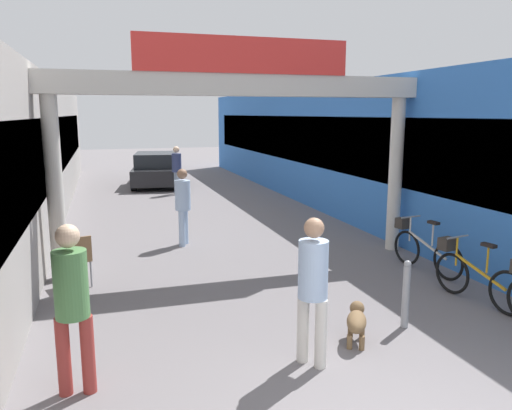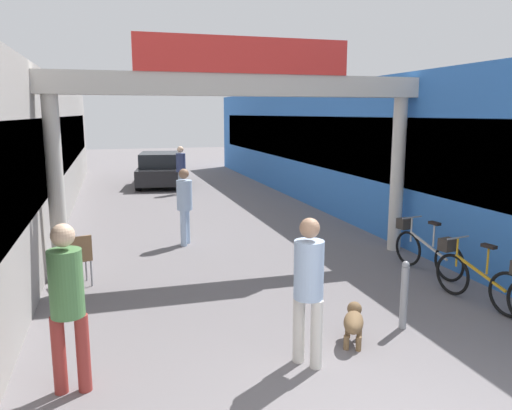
{
  "view_description": "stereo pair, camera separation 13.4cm",
  "coord_description": "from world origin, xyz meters",
  "px_view_note": "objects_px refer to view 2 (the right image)",
  "views": [
    {
      "loc": [
        -2.53,
        -2.84,
        2.88
      ],
      "look_at": [
        0.0,
        5.39,
        1.3
      ],
      "focal_mm": 35.0,
      "sensor_mm": 36.0,
      "label": 1
    },
    {
      "loc": [
        -2.41,
        -2.88,
        2.88
      ],
      "look_at": [
        0.0,
        5.39,
        1.3
      ],
      "focal_mm": 35.0,
      "sensor_mm": 36.0,
      "label": 2
    }
  ],
  "objects_px": {
    "bicycle_orange_second": "(473,275)",
    "cafe_chair_wood_nearer": "(79,256)",
    "pedestrian_with_dog": "(309,282)",
    "dog_on_leash": "(354,321)",
    "bicycle_silver_third": "(423,248)",
    "pedestrian_companion": "(67,297)",
    "bollard_post_metal": "(404,294)",
    "pedestrian_carrying_crate": "(185,202)",
    "parked_car_black": "(161,169)",
    "pedestrian_elderly_walking": "(181,167)"
  },
  "relations": [
    {
      "from": "pedestrian_with_dog",
      "to": "bicycle_orange_second",
      "type": "height_order",
      "value": "pedestrian_with_dog"
    },
    {
      "from": "pedestrian_companion",
      "to": "pedestrian_elderly_walking",
      "type": "distance_m",
      "value": 13.15
    },
    {
      "from": "dog_on_leash",
      "to": "bollard_post_metal",
      "type": "bearing_deg",
      "value": 13.25
    },
    {
      "from": "bicycle_silver_third",
      "to": "pedestrian_elderly_walking",
      "type": "bearing_deg",
      "value": 106.48
    },
    {
      "from": "pedestrian_elderly_walking",
      "to": "dog_on_leash",
      "type": "distance_m",
      "value": 12.63
    },
    {
      "from": "pedestrian_elderly_walking",
      "to": "bollard_post_metal",
      "type": "distance_m",
      "value": 12.48
    },
    {
      "from": "cafe_chair_wood_nearer",
      "to": "bicycle_orange_second",
      "type": "bearing_deg",
      "value": -22.81
    },
    {
      "from": "pedestrian_elderly_walking",
      "to": "cafe_chair_wood_nearer",
      "type": "bearing_deg",
      "value": -107.73
    },
    {
      "from": "bicycle_orange_second",
      "to": "pedestrian_carrying_crate",
      "type": "bearing_deg",
      "value": 128.55
    },
    {
      "from": "cafe_chair_wood_nearer",
      "to": "bicycle_silver_third",
      "type": "bearing_deg",
      "value": -8.38
    },
    {
      "from": "bollard_post_metal",
      "to": "pedestrian_with_dog",
      "type": "bearing_deg",
      "value": -160.8
    },
    {
      "from": "pedestrian_companion",
      "to": "bollard_post_metal",
      "type": "distance_m",
      "value": 4.26
    },
    {
      "from": "bicycle_silver_third",
      "to": "cafe_chair_wood_nearer",
      "type": "distance_m",
      "value": 6.12
    },
    {
      "from": "pedestrian_with_dog",
      "to": "parked_car_black",
      "type": "height_order",
      "value": "pedestrian_with_dog"
    },
    {
      "from": "dog_on_leash",
      "to": "cafe_chair_wood_nearer",
      "type": "distance_m",
      "value": 4.72
    },
    {
      "from": "bicycle_silver_third",
      "to": "parked_car_black",
      "type": "bearing_deg",
      "value": 105.34
    },
    {
      "from": "pedestrian_carrying_crate",
      "to": "bicycle_orange_second",
      "type": "distance_m",
      "value": 6.04
    },
    {
      "from": "cafe_chair_wood_nearer",
      "to": "pedestrian_with_dog",
      "type": "bearing_deg",
      "value": -52.99
    },
    {
      "from": "bicycle_orange_second",
      "to": "cafe_chair_wood_nearer",
      "type": "height_order",
      "value": "bicycle_orange_second"
    },
    {
      "from": "dog_on_leash",
      "to": "parked_car_black",
      "type": "relative_size",
      "value": 0.16
    },
    {
      "from": "dog_on_leash",
      "to": "bicycle_silver_third",
      "type": "xyz_separation_m",
      "value": [
        2.6,
        2.3,
        0.15
      ]
    },
    {
      "from": "pedestrian_carrying_crate",
      "to": "bicycle_orange_second",
      "type": "height_order",
      "value": "pedestrian_carrying_crate"
    },
    {
      "from": "pedestrian_companion",
      "to": "pedestrian_carrying_crate",
      "type": "height_order",
      "value": "pedestrian_companion"
    },
    {
      "from": "pedestrian_elderly_walking",
      "to": "bicycle_orange_second",
      "type": "relative_size",
      "value": 1.03
    },
    {
      "from": "pedestrian_companion",
      "to": "bicycle_silver_third",
      "type": "relative_size",
      "value": 1.08
    },
    {
      "from": "pedestrian_companion",
      "to": "bicycle_orange_second",
      "type": "relative_size",
      "value": 1.08
    },
    {
      "from": "pedestrian_elderly_walking",
      "to": "bicycle_silver_third",
      "type": "bearing_deg",
      "value": -73.52
    },
    {
      "from": "bollard_post_metal",
      "to": "cafe_chair_wood_nearer",
      "type": "distance_m",
      "value": 5.25
    },
    {
      "from": "pedestrian_companion",
      "to": "bollard_post_metal",
      "type": "xyz_separation_m",
      "value": [
        4.2,
        0.42,
        -0.56
      ]
    },
    {
      "from": "pedestrian_elderly_walking",
      "to": "bollard_post_metal",
      "type": "relative_size",
      "value": 1.82
    },
    {
      "from": "pedestrian_with_dog",
      "to": "parked_car_black",
      "type": "relative_size",
      "value": 0.41
    },
    {
      "from": "pedestrian_with_dog",
      "to": "bollard_post_metal",
      "type": "height_order",
      "value": "pedestrian_with_dog"
    },
    {
      "from": "cafe_chair_wood_nearer",
      "to": "parked_car_black",
      "type": "xyz_separation_m",
      "value": [
        2.54,
        11.93,
        0.1
      ]
    },
    {
      "from": "bicycle_silver_third",
      "to": "cafe_chair_wood_nearer",
      "type": "height_order",
      "value": "bicycle_silver_third"
    },
    {
      "from": "pedestrian_companion",
      "to": "pedestrian_carrying_crate",
      "type": "distance_m",
      "value": 6.0
    },
    {
      "from": "pedestrian_companion",
      "to": "dog_on_leash",
      "type": "xyz_separation_m",
      "value": [
        3.36,
        0.22,
        -0.76
      ]
    },
    {
      "from": "bicycle_silver_third",
      "to": "cafe_chair_wood_nearer",
      "type": "xyz_separation_m",
      "value": [
        -6.06,
        0.89,
        0.1
      ]
    },
    {
      "from": "pedestrian_companion",
      "to": "pedestrian_carrying_crate",
      "type": "relative_size",
      "value": 1.06
    },
    {
      "from": "pedestrian_carrying_crate",
      "to": "bicycle_orange_second",
      "type": "relative_size",
      "value": 1.02
    },
    {
      "from": "pedestrian_companion",
      "to": "bollard_post_metal",
      "type": "relative_size",
      "value": 1.91
    },
    {
      "from": "pedestrian_carrying_crate",
      "to": "parked_car_black",
      "type": "height_order",
      "value": "pedestrian_carrying_crate"
    },
    {
      "from": "bicycle_orange_second",
      "to": "bicycle_silver_third",
      "type": "height_order",
      "value": "same"
    },
    {
      "from": "pedestrian_elderly_walking",
      "to": "dog_on_leash",
      "type": "xyz_separation_m",
      "value": [
        0.45,
        -12.6,
        -0.71
      ]
    },
    {
      "from": "cafe_chair_wood_nearer",
      "to": "parked_car_black",
      "type": "relative_size",
      "value": 0.21
    },
    {
      "from": "pedestrian_with_dog",
      "to": "dog_on_leash",
      "type": "distance_m",
      "value": 1.12
    },
    {
      "from": "parked_car_black",
      "to": "pedestrian_with_dog",
      "type": "bearing_deg",
      "value": -89.48
    },
    {
      "from": "dog_on_leash",
      "to": "cafe_chair_wood_nearer",
      "type": "height_order",
      "value": "cafe_chair_wood_nearer"
    },
    {
      "from": "dog_on_leash",
      "to": "cafe_chair_wood_nearer",
      "type": "xyz_separation_m",
      "value": [
        -3.46,
        3.19,
        0.25
      ]
    },
    {
      "from": "pedestrian_with_dog",
      "to": "dog_on_leash",
      "type": "bearing_deg",
      "value": 25.19
    },
    {
      "from": "bicycle_orange_second",
      "to": "bicycle_silver_third",
      "type": "xyz_separation_m",
      "value": [
        0.2,
        1.57,
        0.0
      ]
    }
  ]
}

